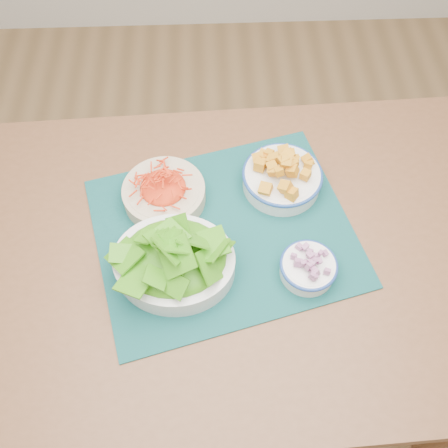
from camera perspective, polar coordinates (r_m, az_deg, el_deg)
name	(u,v)px	position (r m, az deg, el deg)	size (l,w,h in m)	color
ground	(224,412)	(1.73, 0.01, -20.72)	(4.00, 4.00, 0.00)	#A27B4E
table	(234,268)	(1.17, 1.17, -5.01)	(1.28, 0.88, 0.75)	brown
placemat	(224,232)	(1.11, 0.00, -0.88)	(0.55, 0.45, 0.00)	#082F30
carrot_bowl	(164,191)	(1.13, -6.90, 3.77)	(0.19, 0.19, 0.07)	beige
squash_bowl	(282,175)	(1.15, 6.70, 5.62)	(0.23, 0.23, 0.08)	white
lettuce_bowl	(173,257)	(1.01, -5.80, -3.75)	(0.27, 0.24, 0.12)	white
onion_bowl	(308,267)	(1.04, 9.63, -4.81)	(0.14, 0.14, 0.06)	white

